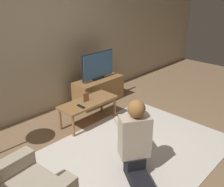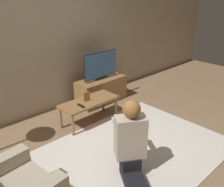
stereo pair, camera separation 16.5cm
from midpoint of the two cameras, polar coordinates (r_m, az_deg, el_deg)
name	(u,v)px [view 2 (the right image)]	position (r m, az deg, el deg)	size (l,w,h in m)	color
ground_plane	(122,159)	(3.34, 3.66, -14.66)	(10.00, 10.00, 0.00)	#896B4C
wall_back	(37,38)	(4.26, -15.60, 12.20)	(10.00, 0.06, 2.60)	tan
rug	(122,158)	(3.34, 3.66, -14.55)	(2.96, 1.87, 0.02)	silver
tv_stand	(101,90)	(4.77, -1.46, 0.75)	(0.99, 0.40, 0.46)	olive
tv	(101,65)	(4.61, -1.55, 6.41)	(0.75, 0.08, 0.51)	black
coffee_table	(89,103)	(3.99, -4.07, -2.23)	(0.96, 0.40, 0.39)	olive
person_kneeling	(131,141)	(2.83, 6.00, -10.69)	(0.65, 0.83, 0.95)	black
picture_frame	(87,97)	(3.93, -4.61, -0.74)	(0.11, 0.01, 0.15)	olive
remote	(81,106)	(3.79, -5.84, -2.83)	(0.04, 0.15, 0.02)	black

